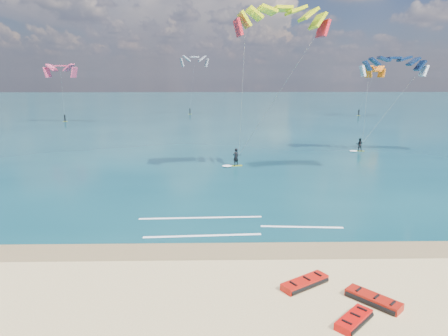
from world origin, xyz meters
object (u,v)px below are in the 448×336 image
Objects in this scene: kitesurfer_main at (258,85)px; kitesurfer_far at (379,96)px; packed_kite_mid at (373,303)px; packed_kite_left at (305,286)px; packed_kite_right at (354,323)px.

kitesurfer_far is (15.47, 9.71, -1.55)m from kitesurfer_main.
kitesurfer_main is at bearing 143.84° from packed_kite_mid.
packed_kite_mid is (2.62, -1.45, 0.00)m from packed_kite_left.
kitesurfer_far is (14.02, 34.16, 6.99)m from packed_kite_right.
packed_kite_left is 0.16× the size of kitesurfer_main.
kitesurfer_far reaches higher than packed_kite_mid.
packed_kite_mid is at bearing -61.61° from packed_kite_left.
packed_kite_left is 1.25× the size of packed_kite_right.
kitesurfer_main is (-1.45, 24.45, 8.54)m from packed_kite_right.
kitesurfer_main is 1.29× the size of kitesurfer_far.
packed_kite_right is 25.94m from kitesurfer_main.
packed_kite_left is 35.54m from kitesurfer_far.
packed_kite_left is at bearing -92.94° from kitesurfer_far.
kitesurfer_far is at bearing 23.40° from packed_kite_right.
packed_kite_left is 0.20× the size of kitesurfer_far.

